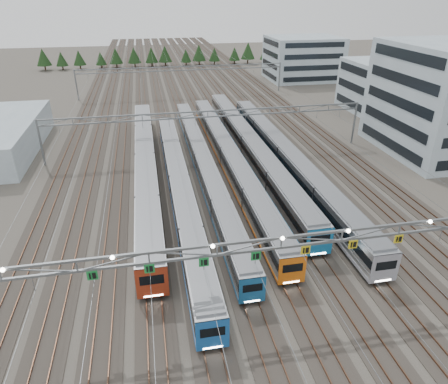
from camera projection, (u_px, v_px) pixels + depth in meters
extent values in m
plane|color=#47423A|center=(276.00, 307.00, 37.49)|extent=(400.00, 400.00, 0.00)
cube|color=#2D2823|center=(178.00, 84.00, 124.82)|extent=(54.00, 260.00, 0.08)
cube|color=brown|center=(94.00, 87.00, 120.39)|extent=(0.08, 260.00, 0.16)
cube|color=brown|center=(257.00, 80.00, 129.15)|extent=(0.08, 260.00, 0.16)
cube|color=brown|center=(176.00, 84.00, 124.64)|extent=(0.08, 260.00, 0.16)
cube|color=brown|center=(180.00, 83.00, 124.89)|extent=(0.08, 260.00, 0.16)
cube|color=black|center=(147.00, 174.00, 63.20)|extent=(2.56, 56.87, 0.39)
cube|color=#ADB0B5|center=(146.00, 163.00, 62.35)|extent=(3.01, 58.03, 3.38)
cube|color=black|center=(145.00, 161.00, 62.16)|extent=(3.07, 57.74, 1.02)
cube|color=#A23219|center=(146.00, 172.00, 63.00)|extent=(3.06, 57.74, 0.38)
cube|color=slate|center=(145.00, 153.00, 61.53)|extent=(2.71, 56.87, 0.27)
cube|color=#A23219|center=(152.00, 283.00, 37.05)|extent=(3.03, 0.12, 3.38)
cube|color=black|center=(152.00, 280.00, 36.84)|extent=(2.26, 0.10, 1.02)
cube|color=white|center=(153.00, 296.00, 37.67)|extent=(1.80, 0.06, 0.16)
cube|color=black|center=(180.00, 196.00, 56.70)|extent=(2.30, 54.32, 0.35)
cube|color=#ADB0B5|center=(179.00, 185.00, 55.93)|extent=(2.71, 55.43, 3.05)
cube|color=black|center=(179.00, 183.00, 55.76)|extent=(2.77, 55.15, 0.92)
cube|color=#1D5DAF|center=(180.00, 193.00, 56.51)|extent=(2.76, 55.15, 0.34)
cube|color=slate|center=(179.00, 175.00, 55.19)|extent=(2.44, 54.32, 0.24)
cube|color=#1D5DAF|center=(213.00, 335.00, 31.76)|extent=(2.73, 0.12, 3.05)
cube|color=black|center=(213.00, 332.00, 31.57)|extent=(2.03, 0.10, 0.92)
cube|color=white|center=(213.00, 347.00, 32.32)|extent=(1.63, 0.06, 0.15)
cube|color=black|center=(203.00, 171.00, 64.48)|extent=(2.13, 60.93, 0.32)
cube|color=#ADB0B5|center=(203.00, 162.00, 63.76)|extent=(2.51, 62.18, 2.82)
cube|color=black|center=(203.00, 160.00, 63.61)|extent=(2.57, 61.87, 0.85)
cube|color=#1B5B93|center=(203.00, 169.00, 64.31)|extent=(2.56, 61.87, 0.31)
cube|color=slate|center=(203.00, 153.00, 63.08)|extent=(2.26, 60.93, 0.22)
cube|color=#1B5B93|center=(252.00, 290.00, 36.65)|extent=(2.53, 0.12, 2.82)
cube|color=black|center=(253.00, 288.00, 36.47)|extent=(1.88, 0.10, 0.85)
cube|color=white|center=(252.00, 301.00, 37.16)|extent=(1.51, 0.06, 0.13)
cube|color=black|center=(229.00, 165.00, 66.42)|extent=(2.35, 60.01, 0.35)
cube|color=#ADB0B5|center=(229.00, 156.00, 65.64)|extent=(2.76, 61.24, 3.11)
cube|color=black|center=(229.00, 154.00, 65.47)|extent=(2.82, 60.93, 0.94)
cube|color=orange|center=(229.00, 163.00, 66.23)|extent=(2.81, 60.93, 0.35)
cube|color=slate|center=(229.00, 146.00, 64.88)|extent=(2.48, 60.01, 0.25)
cube|color=orange|center=(292.00, 271.00, 38.93)|extent=(2.78, 0.12, 3.11)
cube|color=black|center=(293.00, 268.00, 38.74)|extent=(2.07, 0.10, 0.94)
cube|color=white|center=(291.00, 282.00, 39.50)|extent=(1.66, 0.06, 0.15)
cube|color=black|center=(249.00, 155.00, 70.45)|extent=(2.54, 59.70, 0.38)
cube|color=#ADB0B5|center=(250.00, 145.00, 69.60)|extent=(2.99, 60.92, 3.36)
cube|color=black|center=(250.00, 143.00, 69.42)|extent=(3.05, 60.61, 1.01)
cube|color=#1C7DC4|center=(249.00, 153.00, 70.25)|extent=(3.04, 60.61, 0.37)
cube|color=slate|center=(250.00, 135.00, 68.79)|extent=(2.69, 59.70, 0.27)
cube|color=#1C7DC4|center=(320.00, 242.00, 43.04)|extent=(3.01, 0.12, 3.36)
cube|color=black|center=(320.00, 239.00, 42.83)|extent=(2.24, 0.10, 1.01)
cube|color=white|center=(318.00, 254.00, 43.66)|extent=(1.79, 0.06, 0.16)
cube|color=black|center=(285.00, 167.00, 65.82)|extent=(2.50, 58.31, 0.38)
cube|color=#ADB0B5|center=(286.00, 157.00, 64.99)|extent=(2.94, 59.50, 3.31)
cube|color=black|center=(286.00, 154.00, 64.81)|extent=(3.00, 59.21, 1.00)
cube|color=#9D9FAC|center=(285.00, 164.00, 65.62)|extent=(2.99, 59.21, 0.37)
cube|color=slate|center=(286.00, 146.00, 64.19)|extent=(2.65, 58.31, 0.26)
cube|color=#9D9FAC|center=(385.00, 269.00, 39.05)|extent=(2.96, 0.12, 3.31)
cube|color=black|center=(386.00, 265.00, 38.84)|extent=(2.20, 0.10, 1.00)
cube|color=white|center=(383.00, 281.00, 39.65)|extent=(1.76, 0.06, 0.16)
cube|color=slate|center=(282.00, 238.00, 33.94)|extent=(56.00, 0.22, 0.22)
cube|color=slate|center=(281.00, 247.00, 34.39)|extent=(56.00, 0.22, 0.22)
cube|color=#197F35|center=(92.00, 275.00, 31.81)|extent=(0.85, 0.06, 0.85)
cube|color=#197F35|center=(149.00, 269.00, 32.58)|extent=(0.85, 0.06, 0.85)
cube|color=#197F35|center=(204.00, 262.00, 33.36)|extent=(0.85, 0.06, 0.85)
cube|color=#197F35|center=(256.00, 256.00, 34.13)|extent=(0.85, 0.06, 0.85)
cube|color=gold|center=(306.00, 250.00, 34.90)|extent=(0.85, 0.06, 0.85)
cube|color=gold|center=(353.00, 244.00, 35.68)|extent=(0.85, 0.06, 0.85)
cube|color=gold|center=(399.00, 239.00, 36.45)|extent=(0.85, 0.06, 0.85)
cylinder|color=slate|center=(41.00, 143.00, 65.79)|extent=(0.36, 0.36, 8.00)
cylinder|color=slate|center=(354.00, 123.00, 75.42)|extent=(0.36, 0.36, 8.00)
cube|color=slate|center=(208.00, 111.00, 68.88)|extent=(56.00, 0.22, 0.22)
cube|color=slate|center=(208.00, 117.00, 69.33)|extent=(56.00, 0.22, 0.22)
cylinder|color=slate|center=(76.00, 85.00, 105.10)|extent=(0.36, 0.36, 8.00)
cylinder|color=slate|center=(279.00, 77.00, 114.73)|extent=(0.36, 0.36, 8.00)
cube|color=slate|center=(182.00, 67.00, 108.19)|extent=(56.00, 0.22, 0.22)
cube|color=slate|center=(182.00, 70.00, 108.64)|extent=(56.00, 0.22, 0.22)
cube|color=#97A9B4|center=(444.00, 100.00, 69.55)|extent=(18.00, 22.00, 18.75)
cube|color=#97A9B4|center=(379.00, 86.00, 95.71)|extent=(14.00, 16.00, 11.61)
cube|color=#97A9B4|center=(303.00, 58.00, 128.76)|extent=(22.00, 18.00, 13.16)
cube|color=#97A9B4|center=(8.00, 136.00, 72.32)|extent=(10.00, 30.00, 5.55)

